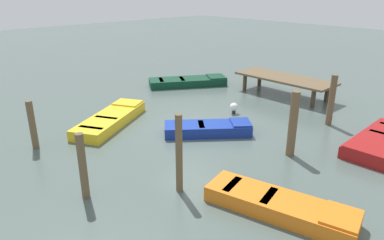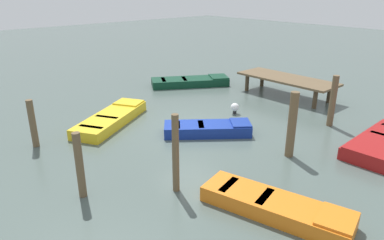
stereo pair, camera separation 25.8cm
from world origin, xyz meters
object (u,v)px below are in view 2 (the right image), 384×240
object	(u,v)px
mooring_piling_near_right	(80,165)
mooring_piling_center	(292,125)
rowboat_blue	(208,129)
dock_segment	(287,80)
mooring_piling_near_left	(176,154)
marker_buoy	(235,108)
mooring_piling_mid_left	(333,101)
mooring_piling_mid_right	(33,124)
rowboat_red	(383,143)
rowboat_yellow	(111,118)
rowboat_dark_green	(191,82)
rowboat_orange	(276,206)

from	to	relation	value
mooring_piling_near_right	mooring_piling_center	distance (m)	6.48
rowboat_blue	dock_segment	bearing A→B (deg)	47.28
mooring_piling_near_left	marker_buoy	world-z (taller)	mooring_piling_near_left
mooring_piling_near_left	mooring_piling_mid_left	bearing A→B (deg)	87.13
mooring_piling_mid_right	rowboat_blue	bearing A→B (deg)	58.31
dock_segment	mooring_piling_near_right	size ratio (longest dim) A/B	2.72
mooring_piling_mid_right	mooring_piling_near_right	bearing A→B (deg)	-2.99
rowboat_blue	rowboat_red	xyz separation A→B (m)	(4.91, 3.48, -0.00)
mooring_piling_mid_left	rowboat_yellow	bearing A→B (deg)	-133.42
rowboat_dark_green	mooring_piling_mid_left	bearing A→B (deg)	-58.11
rowboat_blue	rowboat_red	distance (m)	6.02
mooring_piling_center	mooring_piling_mid_left	distance (m)	3.54
rowboat_yellow	mooring_piling_near_right	xyz separation A→B (m)	(4.17, -3.26, 0.69)
rowboat_red	dock_segment	bearing A→B (deg)	-117.70
marker_buoy	mooring_piling_near_right	bearing A→B (deg)	-78.21
mooring_piling_near_left	mooring_piling_mid_left	xyz separation A→B (m)	(0.38, 7.56, -0.08)
rowboat_dark_green	dock_segment	bearing A→B (deg)	-33.95
mooring_piling_center	mooring_piling_mid_right	xyz separation A→B (m)	(-6.26, -5.86, -0.25)
rowboat_dark_green	rowboat_blue	world-z (taller)	same
rowboat_blue	marker_buoy	bearing A→B (deg)	58.14
rowboat_yellow	mooring_piling_near_right	world-z (taller)	mooring_piling_near_right
rowboat_yellow	mooring_piling_center	world-z (taller)	mooring_piling_center
rowboat_dark_green	mooring_piling_near_right	bearing A→B (deg)	-114.54
rowboat_orange	rowboat_red	distance (m)	5.76
rowboat_yellow	mooring_piling_mid_left	world-z (taller)	mooring_piling_mid_left
mooring_piling_near_right	mooring_piling_near_left	xyz separation A→B (m)	(1.42, 2.01, 0.19)
dock_segment	mooring_piling_near_right	distance (m)	11.79
rowboat_blue	marker_buoy	xyz separation A→B (m)	(-0.83, 2.42, 0.07)
dock_segment	rowboat_yellow	xyz separation A→B (m)	(-2.48, -8.41, -0.62)
dock_segment	rowboat_dark_green	size ratio (longest dim) A/B	1.15
rowboat_dark_green	mooring_piling_center	bearing A→B (deg)	-80.18
mooring_piling_mid_right	rowboat_yellow	bearing A→B (deg)	93.37
rowboat_dark_green	rowboat_blue	xyz separation A→B (m)	(5.61, -4.14, 0.00)
rowboat_yellow	mooring_piling_mid_left	distance (m)	8.73
rowboat_red	mooring_piling_mid_left	world-z (taller)	mooring_piling_mid_left
mooring_piling_near_left	rowboat_dark_green	bearing A→B (deg)	136.21
rowboat_dark_green	mooring_piling_mid_right	world-z (taller)	mooring_piling_mid_right
rowboat_red	mooring_piling_near_right	world-z (taller)	mooring_piling_near_right
rowboat_orange	mooring_piling_near_right	distance (m)	5.01
rowboat_blue	mooring_piling_center	world-z (taller)	mooring_piling_center
rowboat_blue	mooring_piling_near_right	distance (m)	5.48
mooring_piling_mid_left	marker_buoy	bearing A→B (deg)	-152.71
mooring_piling_near_right	mooring_piling_near_left	world-z (taller)	mooring_piling_near_left
rowboat_blue	mooring_piling_mid_right	size ratio (longest dim) A/B	1.87
rowboat_orange	rowboat_yellow	size ratio (longest dim) A/B	0.93
mooring_piling_center	mooring_piling_mid_right	world-z (taller)	mooring_piling_center
mooring_piling_mid_right	marker_buoy	world-z (taller)	mooring_piling_mid_right
rowboat_dark_green	rowboat_blue	bearing A→B (deg)	-94.91
dock_segment	mooring_piling_mid_right	world-z (taller)	mooring_piling_mid_right
dock_segment	rowboat_red	world-z (taller)	dock_segment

